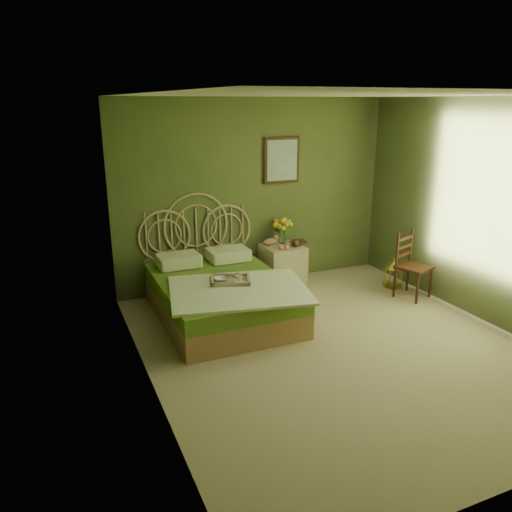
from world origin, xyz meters
name	(u,v)px	position (x,y,z in m)	size (l,w,h in m)	color
floor	(337,347)	(0.00, 0.00, 0.00)	(4.50, 4.50, 0.00)	tan
ceiling	(351,95)	(0.00, 0.00, 2.60)	(4.50, 4.50, 0.00)	silver
wall_back	(255,194)	(0.00, 2.25, 1.30)	(4.00, 4.00, 0.00)	#596736
wall_left	(144,253)	(-2.00, 0.00, 1.30)	(4.50, 4.50, 0.00)	#596736
wall_right	(490,213)	(2.00, 0.00, 1.30)	(4.50, 4.50, 0.00)	#596736
wall_art	(282,160)	(0.39, 2.22, 1.75)	(0.54, 0.04, 0.64)	#321C0D
bed	(220,293)	(-0.88, 1.29, 0.30)	(1.75, 2.21, 1.37)	tan
nightstand	(283,261)	(0.30, 1.95, 0.36)	(0.53, 0.53, 1.02)	beige
chair	(411,261)	(1.70, 0.91, 0.49)	(0.50, 0.50, 0.89)	#321C0D
birdcage	(393,274)	(1.70, 1.25, 0.19)	(0.26, 0.26, 0.39)	gold
book_lower	(294,244)	(0.47, 1.96, 0.60)	(0.16, 0.22, 0.02)	#381E0F
book_upper	(294,242)	(0.47, 1.96, 0.62)	(0.18, 0.24, 0.02)	#472819
cereal_bowl	(221,279)	(-0.93, 1.10, 0.55)	(0.15, 0.15, 0.04)	white
coffee_cup	(239,279)	(-0.75, 0.99, 0.56)	(0.08, 0.08, 0.07)	white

